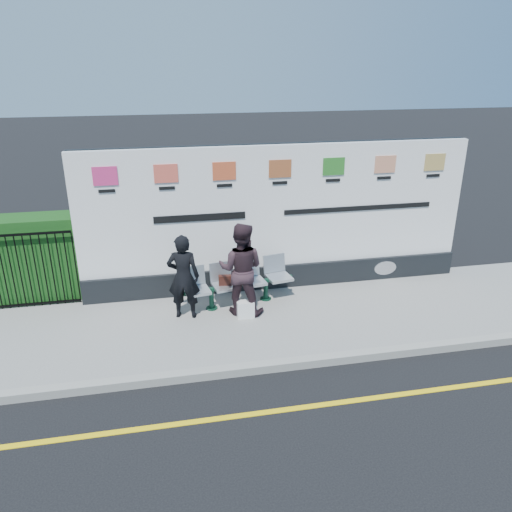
{
  "coord_description": "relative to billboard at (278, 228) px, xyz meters",
  "views": [
    {
      "loc": [
        -1.85,
        -5.61,
        4.71
      ],
      "look_at": [
        -0.16,
        2.84,
        1.25
      ],
      "focal_mm": 35.0,
      "sensor_mm": 36.0,
      "label": 1
    }
  ],
  "objects": [
    {
      "name": "ground",
      "position": [
        -0.5,
        -3.85,
        -1.42
      ],
      "size": [
        80.0,
        80.0,
        0.0
      ],
      "primitive_type": "plane",
      "color": "black"
    },
    {
      "name": "pavement",
      "position": [
        -0.5,
        -1.35,
        -1.36
      ],
      "size": [
        14.0,
        3.0,
        0.12
      ],
      "primitive_type": "cube",
      "color": "gray",
      "rests_on": "ground"
    },
    {
      "name": "kerb",
      "position": [
        -0.5,
        -2.85,
        -1.35
      ],
      "size": [
        14.0,
        0.18,
        0.14
      ],
      "primitive_type": "cube",
      "color": "gray",
      "rests_on": "ground"
    },
    {
      "name": "yellow_line",
      "position": [
        -0.5,
        -3.85,
        -1.42
      ],
      "size": [
        14.0,
        0.1,
        0.01
      ],
      "primitive_type": "cube",
      "color": "yellow",
      "rests_on": "ground"
    },
    {
      "name": "billboard",
      "position": [
        0.0,
        0.0,
        0.0
      ],
      "size": [
        8.0,
        0.3,
        3.0
      ],
      "color": "black",
      "rests_on": "pavement"
    },
    {
      "name": "hedge",
      "position": [
        -5.08,
        0.45,
        -0.45
      ],
      "size": [
        2.35,
        0.7,
        1.7
      ],
      "primitive_type": "cube",
      "color": "#174615",
      "rests_on": "pavement"
    },
    {
      "name": "railing",
      "position": [
        -5.08,
        -0.0,
        -0.53
      ],
      "size": [
        2.05,
        0.06,
        1.54
      ],
      "primitive_type": null,
      "color": "black",
      "rests_on": "pavement"
    },
    {
      "name": "bench",
      "position": [
        -0.94,
        -0.69,
        -1.07
      ],
      "size": [
        2.23,
        0.93,
        0.47
      ],
      "primitive_type": null,
      "rotation": [
        0.0,
        0.0,
        0.17
      ],
      "color": "#AFB4B9",
      "rests_on": "pavement"
    },
    {
      "name": "woman_left",
      "position": [
        -2.02,
        -0.99,
        -0.48
      ],
      "size": [
        0.66,
        0.51,
        1.63
      ],
      "primitive_type": "imported",
      "rotation": [
        0.0,
        0.0,
        2.93
      ],
      "color": "black",
      "rests_on": "pavement"
    },
    {
      "name": "woman_right",
      "position": [
        -0.95,
        -1.02,
        -0.4
      ],
      "size": [
        1.06,
        0.94,
        1.79
      ],
      "primitive_type": "imported",
      "rotation": [
        0.0,
        0.0,
        2.78
      ],
      "color": "#312026",
      "rests_on": "pavement"
    },
    {
      "name": "handbag_brown",
      "position": [
        -1.22,
        -0.74,
        -0.74
      ],
      "size": [
        0.26,
        0.13,
        0.2
      ],
      "primitive_type": "cube",
      "rotation": [
        0.0,
        0.0,
        -0.1
      ],
      "color": "black",
      "rests_on": "bench"
    },
    {
      "name": "carrier_bag_white",
      "position": [
        -0.91,
        -1.24,
        -1.14
      ],
      "size": [
        0.32,
        0.19,
        0.32
      ],
      "primitive_type": "cube",
      "color": "silver",
      "rests_on": "pavement"
    }
  ]
}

